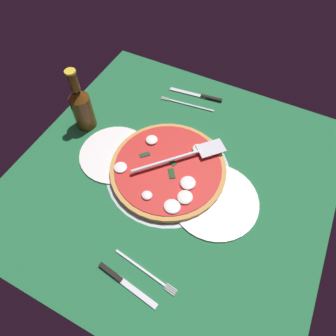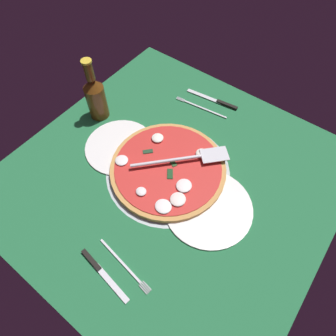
% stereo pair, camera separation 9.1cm
% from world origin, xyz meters
% --- Properties ---
extents(ground_plane, '(0.92, 0.92, 0.01)m').
position_xyz_m(ground_plane, '(0.00, 0.00, -0.00)').
color(ground_plane, '#21663B').
extents(pizza_pan, '(0.38, 0.38, 0.01)m').
position_xyz_m(pizza_pan, '(-0.02, 0.01, 0.00)').
color(pizza_pan, '#ABBABF').
rests_on(pizza_pan, ground_plane).
extents(dinner_plate_left, '(0.23, 0.23, 0.01)m').
position_xyz_m(dinner_plate_left, '(-0.20, -0.01, 0.01)').
color(dinner_plate_left, white).
rests_on(dinner_plate_left, ground_plane).
extents(dinner_plate_right, '(0.25, 0.25, 0.01)m').
position_xyz_m(dinner_plate_right, '(0.15, -0.02, 0.01)').
color(dinner_plate_right, white).
rests_on(dinner_plate_right, ground_plane).
extents(pizza, '(0.35, 0.35, 0.03)m').
position_xyz_m(pizza, '(-0.02, 0.01, 0.02)').
color(pizza, tan).
rests_on(pizza, pizza_pan).
extents(pizza_server, '(0.23, 0.24, 0.01)m').
position_xyz_m(pizza_server, '(0.01, 0.06, 0.04)').
color(pizza_server, silver).
rests_on(pizza_server, pizza).
extents(place_setting_near, '(0.22, 0.14, 0.01)m').
position_xyz_m(place_setting_near, '(0.04, -0.31, 0.00)').
color(place_setting_near, white).
rests_on(place_setting_near, ground_plane).
extents(place_setting_far, '(0.21, 0.15, 0.01)m').
position_xyz_m(place_setting_far, '(-0.07, 0.33, 0.00)').
color(place_setting_far, silver).
rests_on(place_setting_far, ground_plane).
extents(beer_bottle, '(0.07, 0.07, 0.23)m').
position_xyz_m(beer_bottle, '(-0.35, 0.06, 0.09)').
color(beer_bottle, '#57310F').
rests_on(beer_bottle, ground_plane).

